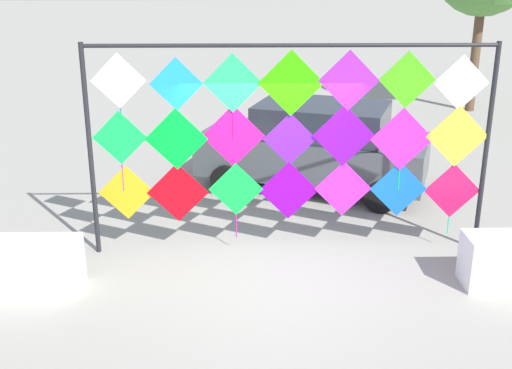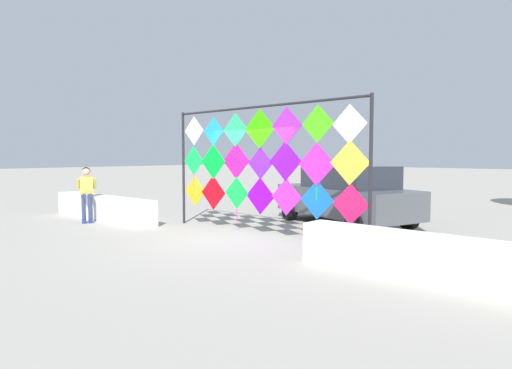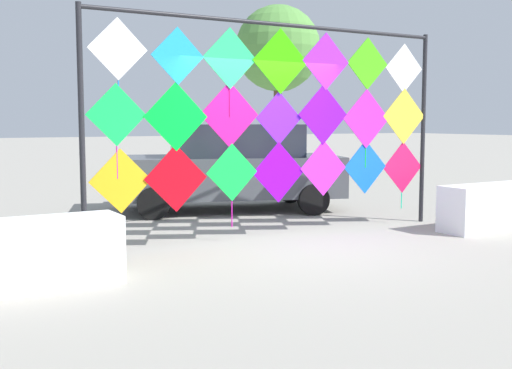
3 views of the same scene
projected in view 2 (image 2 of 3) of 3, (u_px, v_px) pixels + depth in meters
ground at (227, 239)px, 9.71m from camera, size 120.00×120.00×0.00m
plaza_ledge_left at (103, 208)px, 12.62m from camera, size 4.59×0.56×0.70m
plaza_ledge_right at (443, 261)px, 6.28m from camera, size 4.59×0.56×0.70m
kite_display_rack at (261, 158)px, 10.01m from camera, size 5.67×0.10×3.06m
seated_vendor at (87, 189)px, 12.29m from camera, size 0.75×0.65×1.55m
parked_car at (346, 195)px, 11.72m from camera, size 4.49×3.07×1.60m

